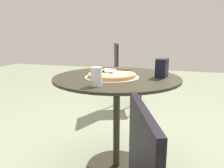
% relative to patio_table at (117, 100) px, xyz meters
% --- Properties ---
extents(ground_plane, '(10.00, 10.00, 0.00)m').
position_rel_patio_table_xyz_m(ground_plane, '(0.00, 0.00, -0.57)').
color(ground_plane, gray).
extents(patio_table, '(0.93, 0.93, 0.75)m').
position_rel_patio_table_xyz_m(patio_table, '(0.00, 0.00, 0.00)').
color(patio_table, '#29251A').
rests_on(patio_table, ground).
extents(pizza_on_tray, '(0.39, 0.39, 0.05)m').
position_rel_patio_table_xyz_m(pizza_on_tray, '(-0.04, 0.03, 0.19)').
color(pizza_on_tray, silver).
rests_on(pizza_on_tray, patio_table).
extents(pizza_server, '(0.09, 0.21, 0.02)m').
position_rel_patio_table_xyz_m(pizza_server, '(-0.02, -0.01, 0.23)').
color(pizza_server, silver).
rests_on(pizza_server, pizza_on_tray).
extents(drinking_cup, '(0.07, 0.07, 0.11)m').
position_rel_patio_table_xyz_m(drinking_cup, '(-0.32, 0.04, 0.24)').
color(drinking_cup, silver).
rests_on(drinking_cup, patio_table).
extents(napkin_dispenser, '(0.11, 0.09, 0.13)m').
position_rel_patio_table_xyz_m(napkin_dispenser, '(0.07, -0.32, 0.24)').
color(napkin_dispenser, black).
rests_on(napkin_dispenser, patio_table).
extents(patio_chair_near, '(0.47, 0.47, 0.91)m').
position_rel_patio_table_xyz_m(patio_chair_near, '(1.46, 0.31, -0.04)').
color(patio_chair_near, black).
rests_on(patio_chair_near, ground).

